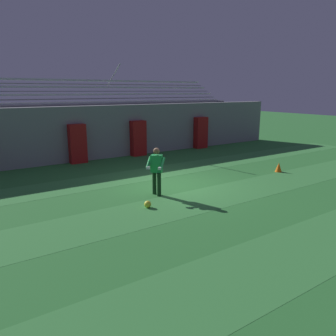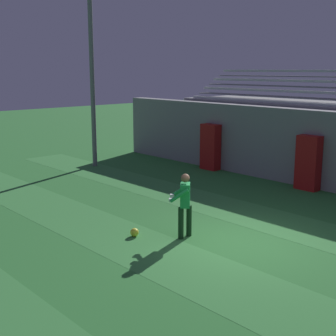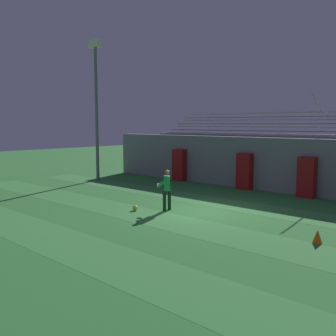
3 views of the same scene
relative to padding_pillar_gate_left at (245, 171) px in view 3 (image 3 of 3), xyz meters
name	(u,v)px [view 3 (image 3 of 3)]	position (x,y,z in m)	size (l,w,h in m)	color
ground_plane	(201,212)	(1.72, -5.95, -0.97)	(80.00, 80.00, 0.00)	#2D7533
turf_stripe_near	(73,246)	(1.72, -11.95, -0.97)	(28.00, 2.02, 0.01)	#38843D
turf_stripe_mid	(168,221)	(1.72, -7.91, -0.97)	(28.00, 2.02, 0.01)	#38843D
turf_stripe_far	(230,204)	(1.72, -3.87, -0.97)	(28.00, 2.02, 0.01)	#38843D
back_wall	(279,165)	(1.72, 0.55, 0.43)	(24.00, 0.60, 2.80)	gray
padding_pillar_gate_left	(245,171)	(0.00, 0.00, 0.00)	(0.83, 0.44, 1.95)	maroon
padding_pillar_gate_right	(307,177)	(3.45, 0.00, 0.00)	(0.83, 0.44, 1.95)	maroon
padding_pillar_far_left	(179,165)	(-4.68, 0.00, 0.00)	(0.83, 0.44, 1.95)	maroon
bleacher_stand	(296,160)	(1.72, 2.54, 0.53)	(18.00, 3.35, 5.03)	gray
floodlight_pole	(96,93)	(-8.64, -3.24, 4.40)	(0.90, 0.36, 8.57)	slate
goalkeeper	(167,187)	(0.48, -6.65, -0.02)	(0.74, 0.74, 1.67)	#143319
soccer_ball	(135,208)	(-0.42, -7.56, -0.86)	(0.22, 0.22, 0.22)	yellow
traffic_cone	(317,237)	(6.80, -6.85, -0.76)	(0.30, 0.30, 0.42)	orange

